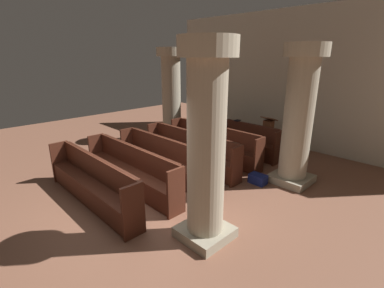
{
  "coord_description": "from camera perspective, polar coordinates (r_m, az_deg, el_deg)",
  "views": [
    {
      "loc": [
        4.47,
        -2.97,
        3.04
      ],
      "look_at": [
        -0.63,
        2.02,
        0.75
      ],
      "focal_mm": 25.91,
      "sensor_mm": 36.0,
      "label": 1
    }
  ],
  "objects": [
    {
      "name": "pew_row_4",
      "position": [
        6.67,
        -12.49,
        -4.75
      ],
      "size": [
        3.34,
        0.46,
        1.0
      ],
      "color": "#4C2316",
      "rests_on": "ground"
    },
    {
      "name": "kneeler_box_navy",
      "position": [
        7.11,
        13.41,
        -7.02
      ],
      "size": [
        0.41,
        0.28,
        0.23
      ],
      "primitive_type": "cube",
      "color": "navy",
      "rests_on": "ground"
    },
    {
      "name": "pew_row_2",
      "position": [
        7.78,
        -0.38,
        -1.02
      ],
      "size": [
        3.34,
        0.46,
        1.0
      ],
      "color": "#4C2316",
      "rests_on": "ground"
    },
    {
      "name": "pillar_aisle_rear",
      "position": [
        4.35,
        2.96,
        0.2
      ],
      "size": [
        0.89,
        0.89,
        3.31
      ],
      "color": "#9F967E",
      "rests_on": "ground"
    },
    {
      "name": "pew_row_1",
      "position": [
        8.45,
        4.35,
        0.46
      ],
      "size": [
        3.34,
        0.46,
        1.0
      ],
      "color": "#4C2316",
      "rests_on": "ground"
    },
    {
      "name": "lectern",
      "position": [
        9.83,
        15.32,
        1.88
      ],
      "size": [
        0.48,
        0.45,
        1.08
      ],
      "color": "brown",
      "rests_on": "ground"
    },
    {
      "name": "pillar_aisle_side",
      "position": [
        6.96,
        21.11,
        5.71
      ],
      "size": [
        0.98,
        0.98,
        3.31
      ],
      "color": "#9F967E",
      "rests_on": "ground"
    },
    {
      "name": "pew_row_3",
      "position": [
        7.18,
        -5.96,
        -2.76
      ],
      "size": [
        3.34,
        0.47,
        1.0
      ],
      "color": "#4C2316",
      "rests_on": "ground"
    },
    {
      "name": "pillar_far_side",
      "position": [
        10.22,
        -4.28,
        10.35
      ],
      "size": [
        0.98,
        0.98,
        3.31
      ],
      "color": "#9F967E",
      "rests_on": "ground"
    },
    {
      "name": "ground_plane",
      "position": [
        6.16,
        -9.58,
        -12.03
      ],
      "size": [
        19.2,
        19.2,
        0.0
      ],
      "primitive_type": "plane",
      "color": "brown"
    },
    {
      "name": "back_wall",
      "position": [
        10.12,
        19.76,
        12.3
      ],
      "size": [
        10.0,
        0.16,
        4.5
      ],
      "primitive_type": "cube",
      "color": "beige",
      "rests_on": "ground"
    },
    {
      "name": "hymn_book",
      "position": [
        9.18,
        9.34,
        4.8
      ],
      "size": [
        0.15,
        0.19,
        0.03
      ],
      "primitive_type": "cube",
      "color": "black",
      "rests_on": "pew_row_0"
    },
    {
      "name": "pew_row_0",
      "position": [
        9.17,
        8.36,
        1.72
      ],
      "size": [
        3.34,
        0.47,
        1.0
      ],
      "color": "#4C2316",
      "rests_on": "ground"
    },
    {
      "name": "pew_row_5",
      "position": [
        6.27,
        -20.02,
        -6.96
      ],
      "size": [
        3.34,
        0.46,
        1.0
      ],
      "color": "#4C2316",
      "rests_on": "ground"
    }
  ]
}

